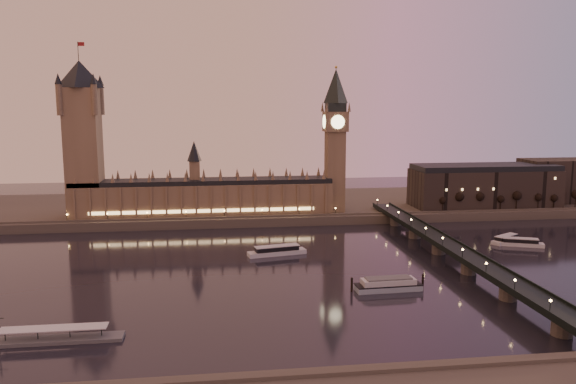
% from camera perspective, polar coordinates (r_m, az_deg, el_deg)
% --- Properties ---
extents(ground, '(700.00, 700.00, 0.00)m').
position_cam_1_polar(ground, '(287.79, -0.81, -7.88)').
color(ground, black).
rests_on(ground, ground).
extents(far_embankment, '(560.00, 130.00, 6.00)m').
position_cam_1_polar(far_embankment, '(450.22, 0.55, -1.36)').
color(far_embankment, '#423D35').
rests_on(far_embankment, ground).
extents(palace_of_westminster, '(180.00, 26.62, 52.00)m').
position_cam_1_polar(palace_of_westminster, '(399.55, -8.56, -0.05)').
color(palace_of_westminster, brown).
rests_on(palace_of_westminster, ground).
extents(victoria_tower, '(31.68, 31.68, 118.00)m').
position_cam_1_polar(victoria_tower, '(404.86, -20.15, 5.90)').
color(victoria_tower, brown).
rests_on(victoria_tower, ground).
extents(big_ben, '(17.68, 17.68, 104.00)m').
position_cam_1_polar(big_ben, '(404.39, 4.82, 6.14)').
color(big_ben, brown).
rests_on(big_ben, ground).
extents(westminster_bridge, '(13.20, 260.00, 15.30)m').
position_cam_1_polar(westminster_bridge, '(310.07, 16.35, -5.96)').
color(westminster_bridge, black).
rests_on(westminster_bridge, ground).
extents(city_block, '(155.00, 45.00, 34.00)m').
position_cam_1_polar(city_block, '(467.79, 21.61, 0.78)').
color(city_block, black).
rests_on(city_block, ground).
extents(bare_tree_0, '(5.79, 5.79, 11.77)m').
position_cam_1_polar(bare_tree_0, '(420.93, 15.21, -0.77)').
color(bare_tree_0, black).
rests_on(bare_tree_0, ground).
extents(bare_tree_1, '(5.79, 5.79, 11.77)m').
position_cam_1_polar(bare_tree_1, '(426.85, 17.05, -0.72)').
color(bare_tree_1, black).
rests_on(bare_tree_1, ground).
extents(bare_tree_2, '(5.79, 5.79, 11.77)m').
position_cam_1_polar(bare_tree_2, '(433.20, 18.84, -0.67)').
color(bare_tree_2, black).
rests_on(bare_tree_2, ground).
extents(bare_tree_3, '(5.79, 5.79, 11.77)m').
position_cam_1_polar(bare_tree_3, '(439.96, 20.57, -0.62)').
color(bare_tree_3, black).
rests_on(bare_tree_3, ground).
extents(bare_tree_4, '(5.79, 5.79, 11.77)m').
position_cam_1_polar(bare_tree_4, '(447.11, 22.26, -0.57)').
color(bare_tree_4, black).
rests_on(bare_tree_4, ground).
extents(bare_tree_5, '(5.79, 5.79, 11.77)m').
position_cam_1_polar(bare_tree_5, '(454.64, 23.89, -0.52)').
color(bare_tree_5, black).
rests_on(bare_tree_5, ground).
extents(bare_tree_6, '(5.79, 5.79, 11.77)m').
position_cam_1_polar(bare_tree_6, '(462.52, 25.46, -0.48)').
color(bare_tree_6, black).
rests_on(bare_tree_6, ground).
extents(bare_tree_7, '(5.79, 5.79, 11.77)m').
position_cam_1_polar(bare_tree_7, '(470.73, 26.98, -0.43)').
color(bare_tree_7, black).
rests_on(bare_tree_7, ground).
extents(cruise_boat_a, '(33.59, 13.54, 5.25)m').
position_cam_1_polar(cruise_boat_a, '(314.57, -1.13, -5.99)').
color(cruise_boat_a, silver).
rests_on(cruise_boat_a, ground).
extents(cruise_boat_b, '(26.57, 15.53, 4.80)m').
position_cam_1_polar(cruise_boat_b, '(361.23, 22.53, -4.75)').
color(cruise_boat_b, silver).
rests_on(cruise_boat_b, ground).
extents(cruise_boat_c, '(23.12, 17.26, 4.64)m').
position_cam_1_polar(cruise_boat_c, '(366.92, 21.27, -4.49)').
color(cruise_boat_c, silver).
rests_on(cruise_boat_c, ground).
extents(moored_barge, '(34.72, 9.73, 6.37)m').
position_cam_1_polar(moored_barge, '(260.36, 10.15, -9.23)').
color(moored_barge, '#90A4B7').
rests_on(moored_barge, ground).
extents(pontoon_pier, '(45.69, 7.62, 12.18)m').
position_cam_1_polar(pontoon_pier, '(220.82, -22.45, -13.53)').
color(pontoon_pier, '#595B5E').
rests_on(pontoon_pier, ground).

